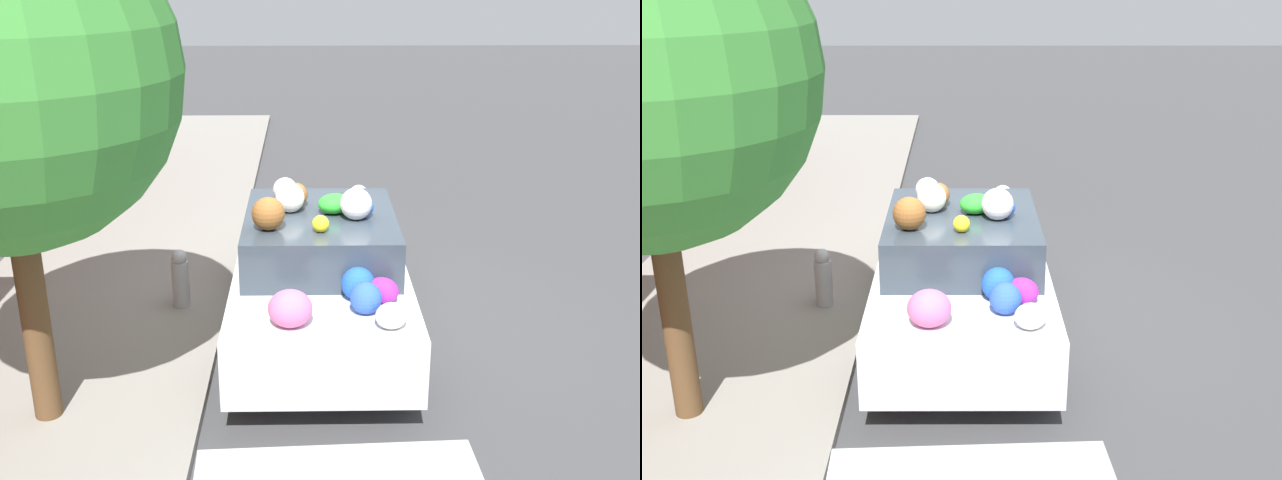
# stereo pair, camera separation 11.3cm
# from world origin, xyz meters

# --- Properties ---
(ground_plane) EXTENTS (60.00, 60.00, 0.00)m
(ground_plane) POSITION_xyz_m (0.00, 0.00, 0.00)
(ground_plane) COLOR #424244
(sidewalk_curb) EXTENTS (24.00, 3.20, 0.10)m
(sidewalk_curb) POSITION_xyz_m (0.00, 2.70, 0.05)
(sidewalk_curb) COLOR gray
(sidewalk_curb) RESTS_ON ground
(fire_hydrant) EXTENTS (0.20, 0.20, 0.70)m
(fire_hydrant) POSITION_xyz_m (0.47, 1.62, 0.45)
(fire_hydrant) COLOR #B2B2B7
(fire_hydrant) RESTS_ON sidewalk_curb
(art_car) EXTENTS (4.14, 1.83, 1.77)m
(art_car) POSITION_xyz_m (-0.06, -0.00, 0.76)
(art_car) COLOR silver
(art_car) RESTS_ON ground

